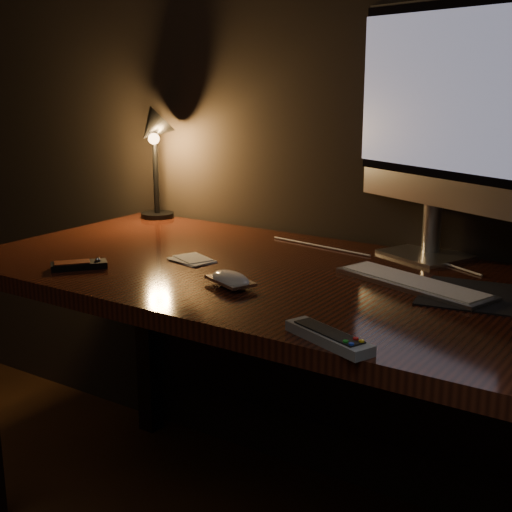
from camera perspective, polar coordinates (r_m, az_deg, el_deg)
The scene contains 10 objects.
desk at distance 1.73m, azimuth 3.97°, elevation -5.02°, with size 1.60×0.75×0.75m.
monitor at distance 1.78m, azimuth 14.03°, elevation 11.30°, with size 0.55×0.27×0.61m.
keyboard at distance 1.57m, azimuth 12.47°, elevation -2.13°, with size 0.37×0.10×0.01m, color silver.
mousepad at distance 1.53m, azimuth 18.28°, elevation -3.15°, with size 0.28×0.22×0.00m, color black.
mouse at distance 1.53m, azimuth -2.06°, elevation -2.03°, with size 0.12×0.06×0.02m, color white.
media_remote at distance 1.72m, azimuth -13.98°, elevation -0.69°, with size 0.12×0.13×0.02m.
tv_remote at distance 1.22m, azimuth 5.82°, elevation -6.47°, with size 0.19×0.11×0.02m.
papers at distance 1.75m, azimuth -5.16°, elevation -0.27°, with size 0.11×0.08×0.01m, color white.
desk_lamp at distance 2.23m, azimuth -8.18°, elevation 8.86°, with size 0.18×0.19×0.35m.
cable at distance 1.82m, azimuth 9.45°, elevation 0.14°, with size 0.01×0.01×0.60m, color white.
Camera 1 is at (0.80, 0.51, 1.19)m, focal length 50.00 mm.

